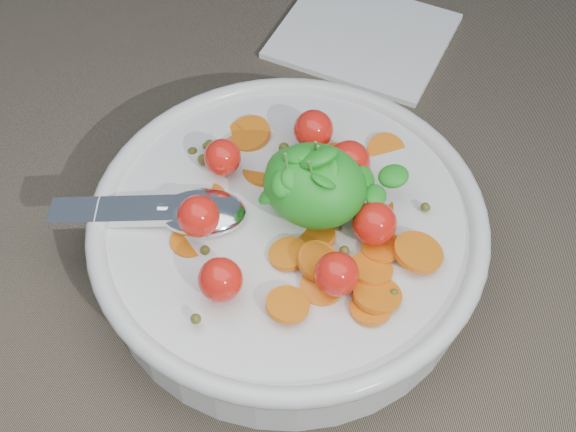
% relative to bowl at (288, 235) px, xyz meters
% --- Properties ---
extents(ground, '(6.00, 6.00, 0.00)m').
position_rel_bowl_xyz_m(ground, '(0.01, -0.00, -0.03)').
color(ground, '#685C4A').
rests_on(ground, ground).
extents(bowl, '(0.30, 0.28, 0.13)m').
position_rel_bowl_xyz_m(bowl, '(0.00, 0.00, 0.00)').
color(bowl, silver).
rests_on(bowl, ground).
extents(napkin, '(0.16, 0.15, 0.01)m').
position_rel_bowl_xyz_m(napkin, '(-0.02, 0.26, -0.03)').
color(napkin, white).
rests_on(napkin, ground).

